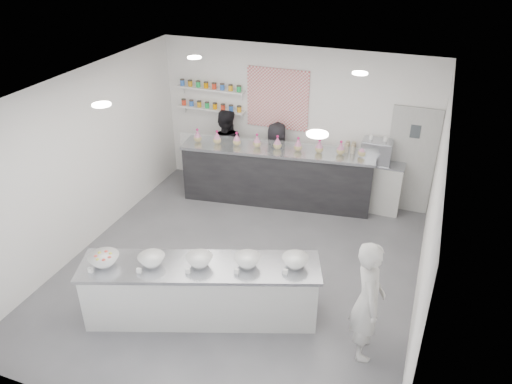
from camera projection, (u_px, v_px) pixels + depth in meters
floor at (238, 271)px, 8.12m from camera, size 6.00×6.00×0.00m
ceiling at (234, 92)px, 6.67m from camera, size 6.00×6.00×0.00m
back_wall at (294, 122)px, 9.86m from camera, size 5.50×0.00×5.50m
left_wall at (83, 163)px, 8.24m from camera, size 0.00×6.00×6.00m
right_wall at (430, 225)px, 6.55m from camera, size 0.00×6.00×6.00m
back_door at (411, 161)px, 9.35m from camera, size 0.88×0.04×2.10m
pattern_panel at (278, 99)px, 9.73m from camera, size 1.25×0.03×1.20m
jar_shelf_lower at (212, 109)px, 10.26m from camera, size 1.45×0.22×0.04m
jar_shelf_upper at (211, 89)px, 10.06m from camera, size 1.45×0.22×0.04m
preserve_jars at (211, 96)px, 10.11m from camera, size 1.45×0.10×0.56m
downlight_0 at (101, 105)px, 6.29m from camera, size 0.24×0.24×0.02m
downlight_1 at (317, 134)px, 5.43m from camera, size 0.24×0.24×0.02m
downlight_2 at (194, 57)px, 8.43m from camera, size 0.24×0.24×0.02m
downlight_3 at (360, 73)px, 7.57m from camera, size 0.24×0.24×0.02m
prep_counter at (201, 291)px, 7.00m from camera, size 3.35×1.81×0.90m
back_bar at (277, 176)px, 9.86m from camera, size 3.78×1.20×1.15m
sneeze_guard at (274, 148)px, 9.22m from camera, size 3.64×0.53×0.31m
espresso_ledge at (366, 185)px, 9.68m from camera, size 1.36×0.43×1.01m
espresso_machine at (377, 152)px, 9.30m from camera, size 0.55×0.38×0.42m
cup_stacks at (350, 150)px, 9.47m from camera, size 0.24×0.24×0.32m
prep_bowls at (199, 261)px, 6.75m from camera, size 2.95×1.44×0.15m
label_cards at (171, 281)px, 6.43m from camera, size 2.66×0.04×0.07m
cookie_bags at (277, 142)px, 9.51m from camera, size 3.35×0.62×0.28m
woman_prep at (368, 301)px, 6.22m from camera, size 0.56×0.71×1.71m
staff_left at (225, 149)px, 10.30m from camera, size 0.96×0.83×1.71m
staff_right at (276, 160)px, 9.99m from camera, size 0.83×0.61×1.57m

